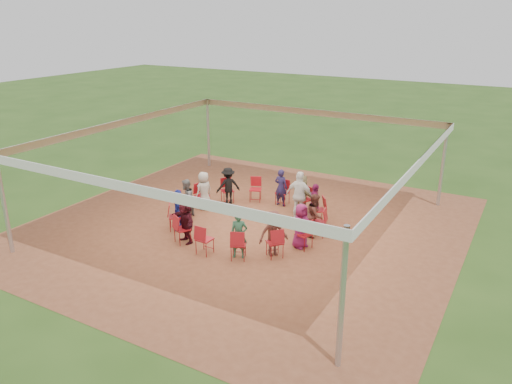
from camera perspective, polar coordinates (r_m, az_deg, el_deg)
The scene contains 32 objects.
ground at distance 16.28m, azimuth -0.91°, elevation -3.91°, with size 80.00×80.00×0.00m, color #2C4E18.
dirt_patch at distance 16.28m, azimuth -0.91°, elevation -3.89°, with size 13.00×13.00×0.00m, color brown.
tent at distance 15.48m, azimuth -0.95°, elevation 4.16°, with size 10.33×10.33×3.00m.
chair_0 at distance 15.54m, azimuth 7.17°, elevation -3.46°, with size 0.42×0.44×0.90m, color #A5141C, non-canonical shape.
chair_1 at distance 16.49m, azimuth 7.12°, elevation -2.06°, with size 0.42×0.44×0.90m, color #A5141C, non-canonical shape.
chair_2 at distance 17.35m, azimuth 5.60°, elevation -0.87°, with size 0.42×0.44×0.90m, color #A5141C, non-canonical shape.
chair_3 at distance 17.97m, azimuth 3.05°, elevation -0.06°, with size 0.42×0.44×0.90m, color #A5141C, non-canonical shape.
chair_4 at distance 18.26m, azimuth -0.07°, elevation 0.29°, with size 0.42×0.44×0.90m, color #A5141C, non-canonical shape.
chair_5 at distance 18.17m, azimuth -3.29°, elevation 0.15°, with size 0.42×0.44×0.90m, color #A5141C, non-canonical shape.
chair_6 at distance 17.72m, azimuth -6.19°, elevation -0.45°, with size 0.42×0.44×0.90m, color #A5141C, non-canonical shape.
chair_7 at distance 16.97m, azimuth -8.30°, elevation -1.47°, with size 0.42×0.44×0.90m, color #A5141C, non-canonical shape.
chair_8 at distance 16.05m, azimuth -9.17°, elevation -2.79°, with size 0.42×0.44×0.90m, color #A5141C, non-canonical shape.
chair_9 at distance 15.11m, azimuth -8.41°, elevation -4.21°, with size 0.42×0.44×0.90m, color #A5141C, non-canonical shape.
chair_10 at distance 14.37m, azimuth -5.89°, elevation -5.40°, with size 0.42×0.44×0.90m, color #A5141C, non-canonical shape.
chair_11 at distance 14.01m, azimuth -2.03°, elevation -6.01°, with size 0.42×0.44×0.90m, color #A5141C, non-canonical shape.
chair_12 at distance 14.12m, azimuth 2.16°, elevation -5.78°, with size 0.42×0.44×0.90m, color #A5141C, non-canonical shape.
chair_13 at distance 14.68m, azimuth 5.48°, elevation -4.82°, with size 0.42×0.44×0.90m, color #A5141C, non-canonical shape.
person_seated_0 at distance 15.47m, azimuth 6.77°, elevation -2.62°, with size 0.66×0.38×1.35m, color #532921.
person_seated_1 at distance 16.38m, azimuth 6.74°, elevation -1.32°, with size 0.79×0.41×1.35m, color #7F184C.
person_seated_2 at distance 17.20m, azimuth 5.31°, elevation -0.23°, with size 1.25×0.47×1.35m, color #8D8054.
person_seated_3 at distance 17.79m, azimuth 2.88°, elevation 0.53°, with size 0.49×0.32×1.35m, color #201A41.
person_seated_4 at distance 17.98m, azimuth -3.20°, elevation 0.73°, with size 0.87×0.43×1.35m, color black.
person_seated_5 at distance 17.55m, azimuth -5.97°, elevation 0.16°, with size 0.66×0.37×1.35m, color #AEA99B.
person_seated_6 at distance 16.84m, azimuth -7.98°, elevation -0.79°, with size 0.66×0.38×1.35m, color slate.
person_seated_7 at distance 15.96m, azimuth -8.79°, elevation -2.01°, with size 0.79×0.41×1.35m, color #1D2B97.
person_seated_8 at distance 15.07m, azimuth -8.04°, elevation -3.31°, with size 1.25×0.47×1.35m, color #390C14.
person_seated_9 at distance 14.01m, azimuth -1.97°, elevation -4.94°, with size 0.49×0.32×1.35m, color #285239.
person_seated_10 at distance 14.12m, azimuth 1.99°, elevation -4.74°, with size 0.87×0.43×1.35m, color #532921.
person_seated_11 at distance 14.66m, azimuth 5.15°, elevation -3.87°, with size 0.66×0.37×1.35m, color #7F184C.
standing_person at distance 16.60m, azimuth 5.02°, elevation -0.41°, with size 0.97×0.50×1.66m, color white.
cable_coil at distance 16.35m, azimuth 2.90°, elevation -3.75°, with size 0.39×0.39×0.03m.
laptop at distance 15.52m, azimuth 6.18°, elevation -2.70°, with size 0.30×0.36×0.22m.
Camera 1 is at (7.61, -12.83, 6.53)m, focal length 35.00 mm.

